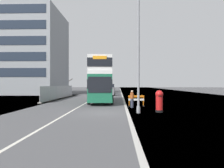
{
  "coord_description": "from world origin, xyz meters",
  "views": [
    {
      "loc": [
        1.2,
        -16.92,
        2.18
      ],
      "look_at": [
        0.48,
        6.47,
        2.2
      ],
      "focal_mm": 35.51,
      "sensor_mm": 36.0,
      "label": 1
    }
  ],
  "objects_px": {
    "lamppost_foreground": "(138,53)",
    "car_receding_mid": "(109,89)",
    "double_decker_bus": "(101,80)",
    "pedestrian_at_kerb": "(132,99)",
    "car_oncoming_near": "(110,90)",
    "red_pillar_postbox": "(159,100)",
    "roadworks_barrier": "(136,100)",
    "car_receding_far": "(93,88)"
  },
  "relations": [
    {
      "from": "lamppost_foreground",
      "to": "car_receding_mid",
      "type": "relative_size",
      "value": 2.19
    },
    {
      "from": "double_decker_bus",
      "to": "pedestrian_at_kerb",
      "type": "xyz_separation_m",
      "value": [
        3.34,
        -6.29,
        -1.92
      ]
    },
    {
      "from": "car_oncoming_near",
      "to": "pedestrian_at_kerb",
      "type": "xyz_separation_m",
      "value": [
        2.94,
        -22.26,
        -0.24
      ]
    },
    {
      "from": "lamppost_foreground",
      "to": "red_pillar_postbox",
      "type": "xyz_separation_m",
      "value": [
        1.66,
        0.58,
        -3.6
      ]
    },
    {
      "from": "double_decker_bus",
      "to": "roadworks_barrier",
      "type": "distance_m",
      "value": 6.65
    },
    {
      "from": "roadworks_barrier",
      "to": "double_decker_bus",
      "type": "bearing_deg",
      "value": 127.28
    },
    {
      "from": "pedestrian_at_kerb",
      "to": "roadworks_barrier",
      "type": "bearing_deg",
      "value": 68.99
    },
    {
      "from": "car_receding_far",
      "to": "pedestrian_at_kerb",
      "type": "distance_m",
      "value": 38.77
    },
    {
      "from": "roadworks_barrier",
      "to": "pedestrian_at_kerb",
      "type": "height_order",
      "value": "pedestrian_at_kerb"
    },
    {
      "from": "car_receding_mid",
      "to": "pedestrian_at_kerb",
      "type": "xyz_separation_m",
      "value": [
        3.46,
        -30.25,
        -0.21
      ]
    },
    {
      "from": "double_decker_bus",
      "to": "lamppost_foreground",
      "type": "height_order",
      "value": "lamppost_foreground"
    },
    {
      "from": "double_decker_bus",
      "to": "car_receding_mid",
      "type": "distance_m",
      "value": 24.02
    },
    {
      "from": "lamppost_foreground",
      "to": "car_oncoming_near",
      "type": "relative_size",
      "value": 2.42
    },
    {
      "from": "roadworks_barrier",
      "to": "car_oncoming_near",
      "type": "xyz_separation_m",
      "value": [
        -3.42,
        20.99,
        0.39
      ]
    },
    {
      "from": "roadworks_barrier",
      "to": "car_oncoming_near",
      "type": "distance_m",
      "value": 21.27
    },
    {
      "from": "car_receding_far",
      "to": "car_receding_mid",
      "type": "bearing_deg",
      "value": -58.43
    },
    {
      "from": "roadworks_barrier",
      "to": "car_oncoming_near",
      "type": "height_order",
      "value": "car_oncoming_near"
    },
    {
      "from": "lamppost_foreground",
      "to": "red_pillar_postbox",
      "type": "height_order",
      "value": "lamppost_foreground"
    },
    {
      "from": "double_decker_bus",
      "to": "red_pillar_postbox",
      "type": "relative_size",
      "value": 6.36
    },
    {
      "from": "car_oncoming_near",
      "to": "car_receding_mid",
      "type": "distance_m",
      "value": 8.01
    },
    {
      "from": "car_receding_mid",
      "to": "car_receding_far",
      "type": "xyz_separation_m",
      "value": [
        -4.7,
        7.65,
        0.02
      ]
    },
    {
      "from": "car_receding_mid",
      "to": "roadworks_barrier",
      "type": "bearing_deg",
      "value": -82.25
    },
    {
      "from": "car_receding_mid",
      "to": "double_decker_bus",
      "type": "bearing_deg",
      "value": -89.71
    },
    {
      "from": "car_oncoming_near",
      "to": "pedestrian_at_kerb",
      "type": "bearing_deg",
      "value": -82.48
    },
    {
      "from": "car_receding_mid",
      "to": "pedestrian_at_kerb",
      "type": "distance_m",
      "value": 30.45
    },
    {
      "from": "car_oncoming_near",
      "to": "pedestrian_at_kerb",
      "type": "relative_size",
      "value": 2.44
    },
    {
      "from": "double_decker_bus",
      "to": "car_oncoming_near",
      "type": "relative_size",
      "value": 2.75
    },
    {
      "from": "car_oncoming_near",
      "to": "car_receding_mid",
      "type": "xyz_separation_m",
      "value": [
        -0.52,
        8.0,
        -0.03
      ]
    },
    {
      "from": "car_receding_far",
      "to": "pedestrian_at_kerb",
      "type": "relative_size",
      "value": 2.52
    },
    {
      "from": "lamppost_foreground",
      "to": "car_receding_mid",
      "type": "bearing_deg",
      "value": 96.2
    },
    {
      "from": "double_decker_bus",
      "to": "pedestrian_at_kerb",
      "type": "distance_m",
      "value": 7.38
    },
    {
      "from": "car_oncoming_near",
      "to": "double_decker_bus",
      "type": "bearing_deg",
      "value": -91.45
    },
    {
      "from": "car_receding_mid",
      "to": "car_receding_far",
      "type": "distance_m",
      "value": 8.98
    },
    {
      "from": "red_pillar_postbox",
      "to": "car_receding_mid",
      "type": "height_order",
      "value": "car_receding_mid"
    },
    {
      "from": "double_decker_bus",
      "to": "roadworks_barrier",
      "type": "relative_size",
      "value": 6.89
    },
    {
      "from": "lamppost_foreground",
      "to": "red_pillar_postbox",
      "type": "relative_size",
      "value": 5.61
    },
    {
      "from": "double_decker_bus",
      "to": "pedestrian_at_kerb",
      "type": "bearing_deg",
      "value": -62.04
    },
    {
      "from": "red_pillar_postbox",
      "to": "double_decker_bus",
      "type": "bearing_deg",
      "value": 118.68
    },
    {
      "from": "double_decker_bus",
      "to": "car_receding_mid",
      "type": "xyz_separation_m",
      "value": [
        -0.12,
        23.96,
        -1.71
      ]
    },
    {
      "from": "lamppost_foreground",
      "to": "car_receding_mid",
      "type": "height_order",
      "value": "lamppost_foreground"
    },
    {
      "from": "double_decker_bus",
      "to": "lamppost_foreground",
      "type": "relative_size",
      "value": 1.13
    },
    {
      "from": "car_receding_mid",
      "to": "car_oncoming_near",
      "type": "bearing_deg",
      "value": -86.25
    }
  ]
}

